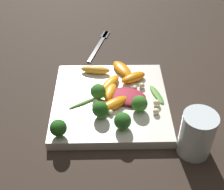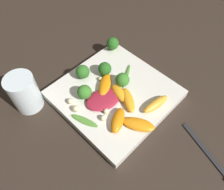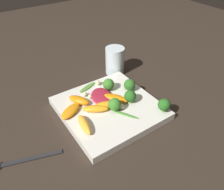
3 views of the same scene
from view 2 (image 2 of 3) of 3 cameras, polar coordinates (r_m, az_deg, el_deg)
The scene contains 25 objects.
ground_plane at distance 0.59m, azimuth 0.68°, elevation -0.41°, with size 2.40×2.40×0.00m, color #2D231C.
plate at distance 0.58m, azimuth 0.69°, elevation 0.25°, with size 0.28×0.28×0.02m.
drinking_glass at distance 0.58m, azimuth -21.87°, elevation 0.55°, with size 0.07×0.07×0.10m.
fork at distance 0.56m, azimuth 25.81°, elevation -16.00°, with size 0.07×0.18×0.01m.
radicchio_leaf_0 at distance 0.55m, azimuth -2.53°, elevation -1.03°, with size 0.11×0.09×0.01m.
orange_segment_0 at distance 0.56m, azimuth 2.10°, elevation 0.61°, with size 0.04×0.07×0.02m.
orange_segment_1 at distance 0.52m, azimuth 7.01°, elevation -7.64°, with size 0.07×0.08×0.02m.
orange_segment_2 at distance 0.58m, azimuth -1.84°, elevation 2.68°, with size 0.08×0.07×0.02m.
orange_segment_3 at distance 0.55m, azimuth 11.36°, elevation -2.33°, with size 0.08×0.03×0.02m.
orange_segment_4 at distance 0.52m, azimuth 1.53°, elevation -6.59°, with size 0.07×0.06×0.02m.
orange_segment_5 at distance 0.55m, azimuth 4.24°, elevation -1.31°, with size 0.06×0.08×0.02m.
broccoli_floret_0 at distance 0.67m, azimuth 0.19°, elevation 13.25°, with size 0.04×0.04×0.04m.
broccoli_floret_1 at distance 0.59m, azimuth -7.67°, elevation 5.98°, with size 0.04×0.04×0.04m.
broccoli_floret_2 at distance 0.55m, azimuth -7.21°, elevation 0.74°, with size 0.04×0.04×0.04m.
broccoli_floret_3 at distance 0.59m, azimuth -1.90°, elevation 6.82°, with size 0.04×0.04×0.04m.
broccoli_floret_4 at distance 0.57m, azimuth 2.99°, elevation 3.80°, with size 0.04×0.04×0.04m.
arugula_sprig_0 at distance 0.53m, azimuth -7.20°, elevation -6.67°, with size 0.04×0.07×0.01m.
arugula_sprig_1 at distance 0.61m, azimuth 3.81°, elevation 5.06°, with size 0.08×0.05×0.00m.
macadamia_nut_0 at distance 0.53m, azimuth -1.53°, elevation -4.29°, with size 0.01×0.01×0.01m.
macadamia_nut_1 at distance 0.59m, azimuth -3.34°, elevation 3.96°, with size 0.01×0.01×0.01m.
macadamia_nut_2 at distance 0.59m, azimuth 1.47°, elevation 4.46°, with size 0.02×0.02×0.02m.
macadamia_nut_3 at distance 0.54m, azimuth 5.14°, elevation -3.38°, with size 0.02×0.02×0.02m.
macadamia_nut_4 at distance 0.56m, azimuth -10.81°, elevation -1.61°, with size 0.02×0.02×0.02m.
macadamia_nut_5 at distance 0.52m, azimuth -2.30°, elevation -6.03°, with size 0.01×0.01×0.01m.
macadamia_nut_6 at distance 0.54m, azimuth -9.45°, elevation -3.55°, with size 0.02×0.02×0.02m.
Camera 2 is at (-0.25, -0.23, 0.49)m, focal length 35.00 mm.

